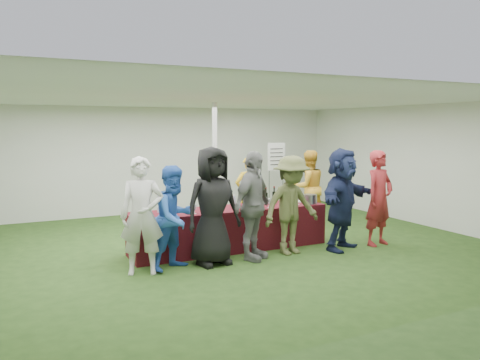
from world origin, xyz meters
name	(u,v)px	position (x,y,z in m)	size (l,w,h in m)	color
ground	(216,248)	(0.00, 0.00, 0.00)	(60.00, 60.00, 0.00)	#284719
tent	(215,168)	(0.50, 1.20, 1.35)	(10.00, 10.00, 10.00)	white
serving_table	(230,229)	(0.21, -0.18, 0.38)	(3.60, 0.80, 0.75)	#581417
wine_bottles	(258,198)	(0.84, -0.05, 0.87)	(0.74, 0.16, 0.32)	black
wine_glasses	(220,205)	(-0.09, -0.43, 0.86)	(2.75, 0.17, 0.16)	silver
water_bottle	(234,201)	(0.33, -0.10, 0.85)	(0.07, 0.07, 0.23)	silver
bar_towel	(300,201)	(1.74, -0.13, 0.77)	(0.25, 0.18, 0.03)	white
dump_bucket	(310,199)	(1.79, -0.40, 0.84)	(0.24, 0.24, 0.18)	slate
wine_list_sign	(276,162)	(2.76, 2.56, 1.32)	(0.50, 0.03, 1.80)	slate
staff_pourer	(249,195)	(1.11, 0.83, 0.81)	(0.59, 0.39, 1.61)	gold
staff_back	(308,187)	(2.73, 1.06, 0.84)	(0.82, 0.64, 1.68)	gold
customer_0	(142,216)	(-1.56, -0.90, 0.88)	(0.65, 0.42, 1.77)	silver
customer_1	(175,218)	(-1.05, -0.88, 0.81)	(0.79, 0.61, 1.62)	blue
customer_2	(213,206)	(-0.43, -0.90, 0.95)	(0.93, 0.60, 1.90)	black
customer_3	(253,206)	(0.27, -0.95, 0.91)	(1.06, 0.44, 1.81)	slate
customer_4	(291,205)	(1.03, -0.93, 0.86)	(1.11, 0.64, 1.71)	#4F542C
customer_5	(342,199)	(2.01, -1.07, 0.92)	(1.70, 0.54, 1.83)	#171F41
customer_6	(379,198)	(2.83, -1.11, 0.89)	(0.65, 0.42, 1.77)	maroon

